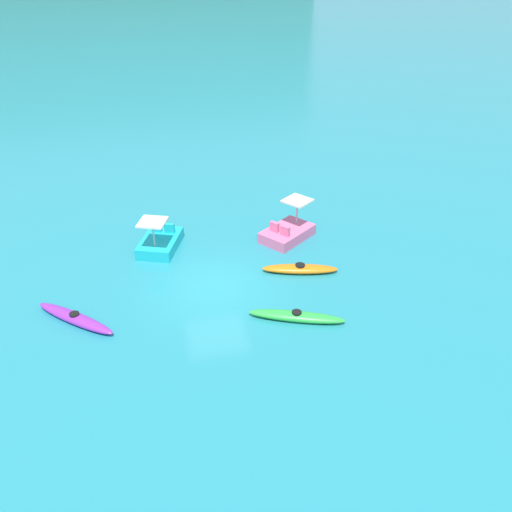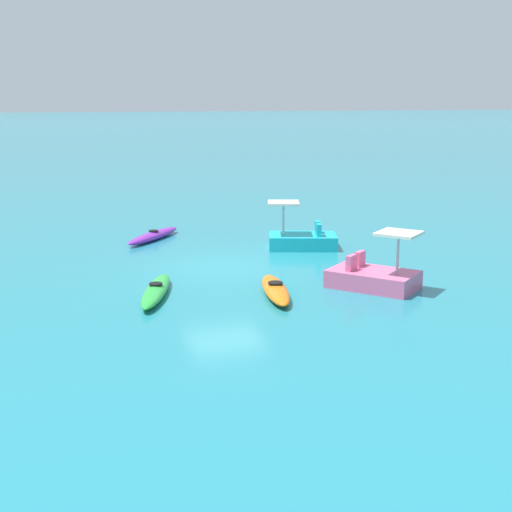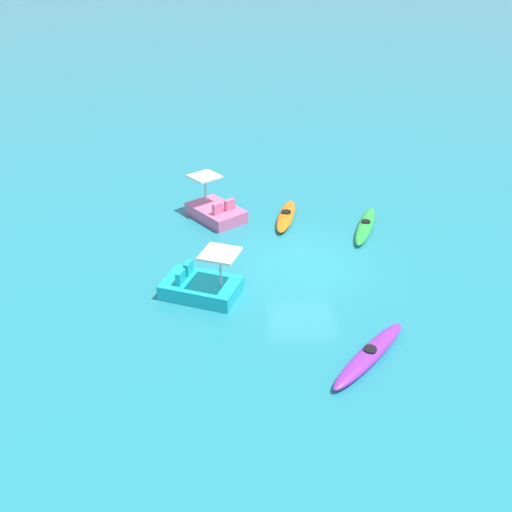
% 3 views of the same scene
% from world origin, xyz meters
% --- Properties ---
extents(ground_plane, '(600.00, 600.00, 0.00)m').
position_xyz_m(ground_plane, '(0.00, 0.00, 0.00)').
color(ground_plane, teal).
extents(kayak_purple, '(3.00, 2.78, 0.37)m').
position_xyz_m(kayak_purple, '(-5.21, -1.18, 0.16)').
color(kayak_purple, purple).
rests_on(kayak_purple, ground_plane).
extents(kayak_orange, '(3.15, 1.33, 0.37)m').
position_xyz_m(kayak_orange, '(3.57, 0.32, 0.16)').
color(kayak_orange, orange).
rests_on(kayak_orange, ground_plane).
extents(kayak_green, '(3.46, 1.77, 0.37)m').
position_xyz_m(kayak_green, '(2.56, -2.76, 0.16)').
color(kayak_green, green).
rests_on(kayak_green, ground_plane).
extents(pedal_boat_cyan, '(2.25, 2.77, 1.68)m').
position_xyz_m(pedal_boat_cyan, '(-1.88, 3.53, 0.34)').
color(pedal_boat_cyan, '#19B7C6').
rests_on(pedal_boat_cyan, ground_plane).
extents(pedal_boat_pink, '(2.82, 2.66, 1.68)m').
position_xyz_m(pedal_boat_pink, '(3.81, 3.23, 0.34)').
color(pedal_boat_pink, pink).
rests_on(pedal_boat_pink, ground_plane).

